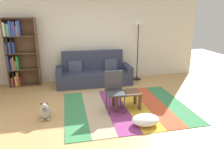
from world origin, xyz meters
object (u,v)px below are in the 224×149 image
at_px(tv_remote, 125,93).
at_px(folding_chair, 114,88).
at_px(coffee_table, 126,96).
at_px(standing_lamp, 138,30).
at_px(couch, 94,73).
at_px(dog, 45,112).
at_px(bookshelf, 18,52).
at_px(pouf, 146,120).

bearing_deg(tv_remote, folding_chair, 166.26).
xyz_separation_m(coffee_table, standing_lamp, (0.94, 2.03, 1.31)).
relative_size(couch, dog, 5.69).
bearing_deg(tv_remote, dog, 176.98).
relative_size(bookshelf, tv_remote, 13.37).
xyz_separation_m(tv_remote, folding_chair, (-0.23, 0.03, 0.12)).
height_order(dog, tv_remote, tv_remote).
distance_m(coffee_table, folding_chair, 0.37).
bearing_deg(couch, dog, -122.40).
bearing_deg(tv_remote, coffee_table, 39.28).
relative_size(bookshelf, pouf, 3.62).
height_order(standing_lamp, folding_chair, standing_lamp).
bearing_deg(tv_remote, pouf, -79.77).
distance_m(couch, tv_remote, 2.02).
bearing_deg(folding_chair, dog, -155.81).
xyz_separation_m(pouf, dog, (-1.95, 0.70, 0.05)).
distance_m(dog, standing_lamp, 3.78).
xyz_separation_m(coffee_table, pouf, (0.16, -0.83, -0.20)).
distance_m(pouf, folding_chair, 1.01).
distance_m(coffee_table, tv_remote, 0.13).
distance_m(coffee_table, standing_lamp, 2.59).
bearing_deg(tv_remote, bookshelf, 133.65).
height_order(couch, dog, couch).
height_order(couch, folding_chair, couch).
bearing_deg(standing_lamp, dog, -141.69).
xyz_separation_m(couch, tv_remote, (0.43, -1.97, 0.07)).
relative_size(bookshelf, coffee_table, 3.21).
relative_size(bookshelf, dog, 5.05).
bearing_deg(folding_chair, pouf, -40.84).
bearing_deg(coffee_table, tv_remote, -135.21).
xyz_separation_m(standing_lamp, tv_remote, (-1.00, -2.09, -1.21)).
xyz_separation_m(bookshelf, tv_remote, (2.61, -2.25, -0.63)).
xyz_separation_m(couch, dog, (-1.30, -2.05, -0.18)).
xyz_separation_m(pouf, standing_lamp, (0.79, 2.86, 1.51)).
distance_m(bookshelf, pouf, 4.24).
height_order(tv_remote, folding_chair, folding_chair).
xyz_separation_m(standing_lamp, folding_chair, (-1.24, -2.05, -1.08)).
bearing_deg(pouf, bookshelf, 133.03).
bearing_deg(dog, couch, 57.60).
height_order(couch, tv_remote, couch).
bearing_deg(standing_lamp, tv_remote, -115.71).
distance_m(dog, tv_remote, 1.75).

